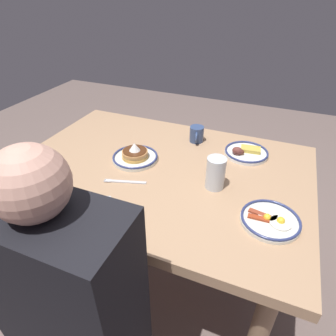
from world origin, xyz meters
TOP-DOWN VIEW (x-y plane):
  - ground_plane at (0.00, 0.00)m, footprint 6.00×6.00m
  - dining_table at (0.00, 0.00)m, footprint 1.39×0.98m
  - plate_near_main at (0.14, -0.02)m, footprint 0.22×0.22m
  - plate_center_pancakes at (-0.36, -0.28)m, footprint 0.22×0.22m
  - plate_far_companion at (-0.53, 0.18)m, footprint 0.22×0.22m
  - coffee_mug at (-0.08, -0.32)m, footprint 0.08×0.11m
  - drinking_glass at (-0.28, 0.05)m, footprint 0.08×0.08m
  - fork_near at (0.09, 0.17)m, footprint 0.19×0.07m
  - fork_far at (0.19, 0.32)m, footprint 0.19×0.09m
  - seated_diner at (-0.00, 0.68)m, footprint 0.44×0.34m

SIDE VIEW (x-z plane):
  - ground_plane at x=0.00m, z-range 0.00..0.00m
  - seated_diner at x=0.00m, z-range -0.05..1.16m
  - dining_table at x=0.00m, z-range 0.28..1.02m
  - fork_far at x=0.19m, z-range 0.74..0.75m
  - fork_near at x=0.09m, z-range 0.74..0.75m
  - plate_far_companion at x=-0.53m, z-range 0.73..0.77m
  - plate_center_pancakes at x=-0.36m, z-range 0.73..0.78m
  - plate_near_main at x=0.14m, z-range 0.72..0.81m
  - coffee_mug at x=-0.08m, z-range 0.74..0.83m
  - drinking_glass at x=-0.28m, z-range 0.73..0.88m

